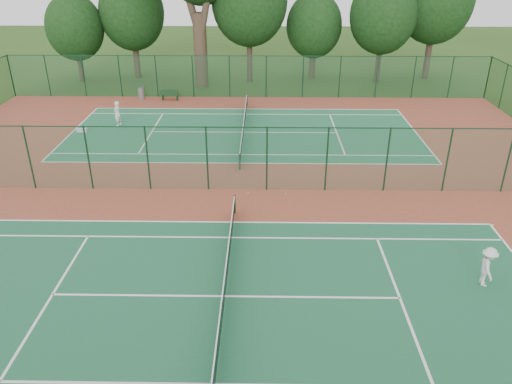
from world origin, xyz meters
TOP-DOWN VIEW (x-y plane):
  - ground at (0.00, 0.00)m, footprint 120.00×120.00m
  - red_pad at (0.00, 0.00)m, footprint 40.00×36.00m
  - court_near at (0.00, -9.00)m, footprint 23.77×10.97m
  - court_far at (0.00, 9.00)m, footprint 23.77×10.97m
  - fence_north at (0.00, 18.00)m, footprint 40.00×0.09m
  - fence_divider at (0.00, 0.00)m, footprint 40.00×0.09m
  - tennis_net_near at (0.00, -9.00)m, footprint 0.10×12.90m
  - tennis_net_far at (0.00, 9.00)m, footprint 0.10×12.90m
  - player_near at (9.78, -8.12)m, footprint 0.72×1.11m
  - player_far at (-9.04, 10.28)m, footprint 0.61×0.75m
  - trash_bin at (-8.93, 17.24)m, footprint 0.70×0.70m
  - bench at (-6.50, 16.87)m, footprint 1.55×0.55m
  - kit_bag at (-11.22, 8.89)m, footprint 0.69×0.26m
  - stray_ball_a at (-0.12, -0.79)m, footprint 0.07×0.07m
  - stray_ball_b at (2.55, -0.51)m, footprint 0.07×0.07m
  - stray_ball_c at (0.58, -0.47)m, footprint 0.06×0.06m
  - evergreen_row at (0.50, 24.25)m, footprint 39.00×5.00m

SIDE VIEW (x-z plane):
  - ground at x=0.00m, z-range 0.00..0.00m
  - evergreen_row at x=0.50m, z-range -6.00..6.00m
  - red_pad at x=0.00m, z-range 0.00..0.01m
  - court_near at x=0.00m, z-range 0.01..0.02m
  - court_far at x=0.00m, z-range 0.01..0.02m
  - stray_ball_c at x=0.58m, z-range 0.01..0.07m
  - stray_ball_b at x=2.55m, z-range 0.01..0.08m
  - stray_ball_a at x=-0.12m, z-range 0.01..0.08m
  - kit_bag at x=-11.22m, z-range 0.01..0.27m
  - bench at x=-6.50m, z-range 0.03..0.96m
  - trash_bin at x=-8.93m, z-range 0.01..0.99m
  - tennis_net_near at x=0.00m, z-range 0.06..1.03m
  - tennis_net_far at x=0.00m, z-range 0.06..1.03m
  - player_near at x=9.78m, z-range 0.02..1.63m
  - player_far at x=-9.04m, z-range 0.02..1.79m
  - fence_north at x=0.00m, z-range 0.01..3.51m
  - fence_divider at x=0.00m, z-range 0.01..3.51m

